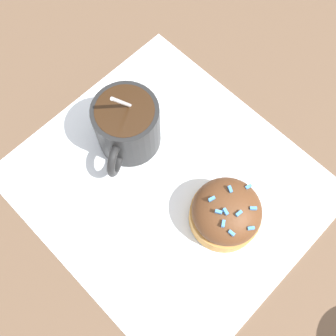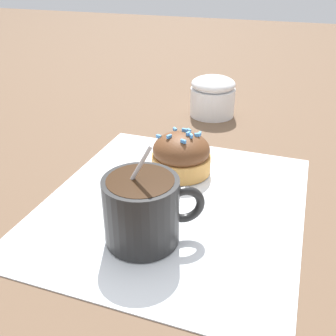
% 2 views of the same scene
% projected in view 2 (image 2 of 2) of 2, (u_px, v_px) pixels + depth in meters
% --- Properties ---
extents(ground_plane, '(3.00, 3.00, 0.00)m').
position_uv_depth(ground_plane, '(173.00, 204.00, 0.47)').
color(ground_plane, brown).
extents(paper_napkin, '(0.34, 0.30, 0.00)m').
position_uv_depth(paper_napkin, '(173.00, 203.00, 0.47)').
color(paper_napkin, white).
rests_on(paper_napkin, ground_plane).
extents(coffee_cup, '(0.08, 0.10, 0.11)m').
position_uv_depth(coffee_cup, '(143.00, 208.00, 0.39)').
color(coffee_cup, black).
rests_on(coffee_cup, paper_napkin).
extents(frosted_pastry, '(0.08, 0.08, 0.06)m').
position_uv_depth(frosted_pastry, '(181.00, 155.00, 0.52)').
color(frosted_pastry, '#D19347').
rests_on(frosted_pastry, paper_napkin).
extents(sugar_bowl, '(0.08, 0.08, 0.07)m').
position_uv_depth(sugar_bowl, '(213.00, 96.00, 0.71)').
color(sugar_bowl, white).
rests_on(sugar_bowl, ground_plane).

